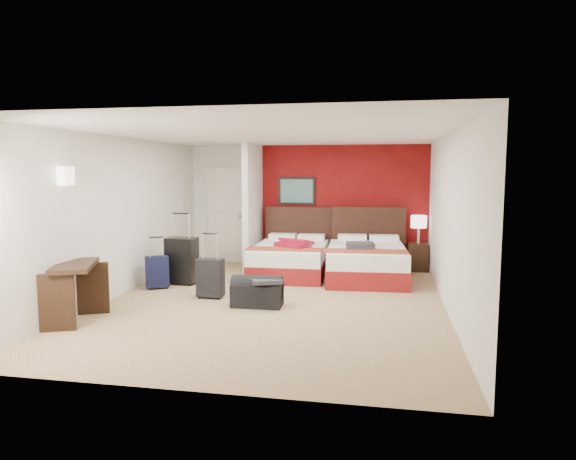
% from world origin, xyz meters
% --- Properties ---
extents(ground, '(6.50, 6.50, 0.00)m').
position_xyz_m(ground, '(0.00, 0.00, 0.00)').
color(ground, tan).
rests_on(ground, ground).
extents(room_walls, '(5.02, 6.52, 2.50)m').
position_xyz_m(room_walls, '(-1.40, 1.42, 1.26)').
color(room_walls, silver).
rests_on(room_walls, ground).
extents(red_accent_panel, '(3.50, 0.04, 2.50)m').
position_xyz_m(red_accent_panel, '(0.75, 3.23, 1.25)').
color(red_accent_panel, maroon).
rests_on(red_accent_panel, ground).
extents(partition_wall, '(0.12, 1.20, 2.50)m').
position_xyz_m(partition_wall, '(-1.00, 2.61, 1.25)').
color(partition_wall, silver).
rests_on(partition_wall, ground).
extents(entry_door, '(0.82, 0.06, 2.05)m').
position_xyz_m(entry_door, '(-1.75, 3.20, 1.02)').
color(entry_door, silver).
rests_on(entry_door, ground).
extents(bed_left, '(1.39, 1.95, 0.57)m').
position_xyz_m(bed_left, '(-0.12, 2.00, 0.29)').
color(bed_left, white).
rests_on(bed_left, ground).
extents(bed_right, '(1.52, 2.08, 0.60)m').
position_xyz_m(bed_right, '(1.31, 1.88, 0.30)').
color(bed_right, white).
rests_on(bed_right, ground).
extents(red_suitcase_open, '(0.85, 0.97, 0.10)m').
position_xyz_m(red_suitcase_open, '(-0.02, 1.90, 0.62)').
color(red_suitcase_open, maroon).
rests_on(red_suitcase_open, bed_left).
extents(jacket_bundle, '(0.53, 0.44, 0.11)m').
position_xyz_m(jacket_bundle, '(1.21, 1.58, 0.66)').
color(jacket_bundle, '#38383D').
rests_on(jacket_bundle, bed_right).
extents(nightstand, '(0.40, 0.40, 0.55)m').
position_xyz_m(nightstand, '(2.28, 2.89, 0.27)').
color(nightstand, black).
rests_on(nightstand, ground).
extents(table_lamp, '(0.39, 0.39, 0.55)m').
position_xyz_m(table_lamp, '(2.28, 2.89, 0.82)').
color(table_lamp, silver).
rests_on(table_lamp, nightstand).
extents(suitcase_black, '(0.54, 0.36, 0.78)m').
position_xyz_m(suitcase_black, '(-1.85, 0.90, 0.39)').
color(suitcase_black, black).
rests_on(suitcase_black, ground).
extents(suitcase_charcoal, '(0.40, 0.25, 0.58)m').
position_xyz_m(suitcase_charcoal, '(-1.02, 0.04, 0.29)').
color(suitcase_charcoal, black).
rests_on(suitcase_charcoal, ground).
extents(suitcase_navy, '(0.43, 0.38, 0.51)m').
position_xyz_m(suitcase_navy, '(-2.11, 0.48, 0.26)').
color(suitcase_navy, black).
rests_on(suitcase_navy, ground).
extents(duffel_bag, '(0.74, 0.41, 0.37)m').
position_xyz_m(duffel_bag, '(-0.19, -0.31, 0.18)').
color(duffel_bag, black).
rests_on(duffel_bag, ground).
extents(jacket_draped, '(0.53, 0.49, 0.06)m').
position_xyz_m(jacket_draped, '(-0.04, -0.36, 0.40)').
color(jacket_draped, '#333337').
rests_on(jacket_draped, duffel_bag).
extents(desk, '(0.79, 1.04, 0.78)m').
position_xyz_m(desk, '(-2.31, -1.51, 0.39)').
color(desk, black).
rests_on(desk, ground).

